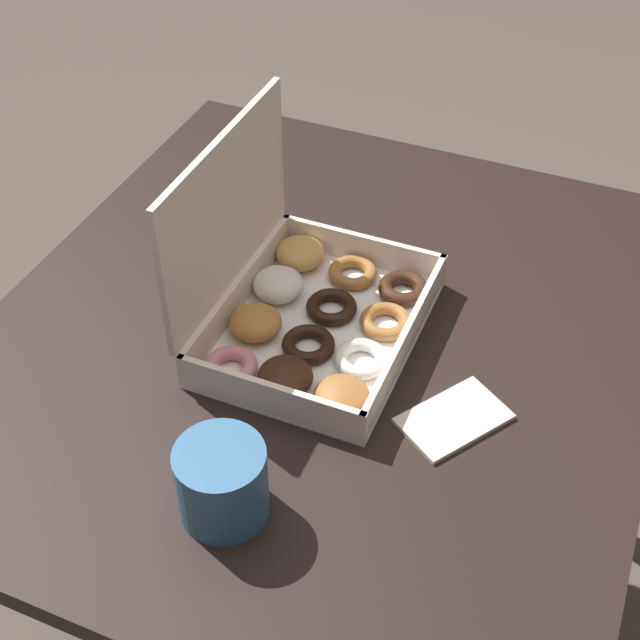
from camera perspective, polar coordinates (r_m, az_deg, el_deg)
ground_plane at (r=1.70m, az=0.16°, el=-18.43°), size 8.00×8.00×0.00m
dining_table at (r=1.21m, az=0.21°, el=-4.45°), size 0.93×0.82×0.72m
donut_box at (r=1.10m, az=-1.37°, el=1.14°), size 0.30×0.24×0.26m
coffee_mug at (r=0.92m, az=-6.30°, el=-10.22°), size 0.09×0.09×0.09m
paper_napkin at (r=1.03m, az=8.57°, el=-6.27°), size 0.14×0.13×0.01m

